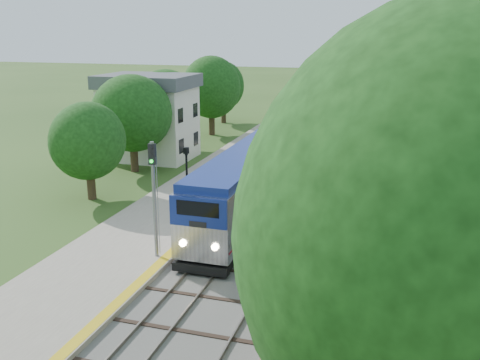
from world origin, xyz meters
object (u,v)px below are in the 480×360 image
(signal_platform, at_px, (154,187))
(signal_farside, at_px, (358,147))
(signal_gantry, at_px, (351,87))
(train, at_px, (332,105))
(station_building, at_px, (149,116))
(lamppost_far, at_px, (187,185))

(signal_platform, bearing_deg, signal_farside, 58.23)
(signal_gantry, distance_m, signal_farside, 32.44)
(signal_gantry, height_order, train, signal_gantry)
(station_building, xyz_separation_m, signal_platform, (11.10, -21.91, 0.12))
(train, height_order, signal_farside, signal_farside)
(signal_platform, distance_m, signal_farside, 17.29)
(signal_gantry, bearing_deg, station_building, -123.38)
(station_building, xyz_separation_m, train, (14.00, 26.00, -1.81))
(station_building, bearing_deg, signal_platform, -63.14)
(lamppost_far, distance_m, signal_farside, 12.94)
(signal_gantry, bearing_deg, signal_farside, -83.40)
(station_building, distance_m, signal_gantry, 29.94)
(station_building, xyz_separation_m, signal_farside, (20.20, -7.22, -0.20))
(station_building, height_order, signal_farside, station_building)
(lamppost_far, height_order, signal_platform, signal_platform)
(lamppost_far, xyz_separation_m, signal_farside, (10.07, 7.99, 1.51))
(station_building, relative_size, signal_farside, 1.39)
(station_building, distance_m, train, 29.58)
(train, distance_m, signal_farside, 33.83)
(station_building, height_order, signal_gantry, station_building)
(train, bearing_deg, station_building, -118.30)
(signal_gantry, height_order, lamppost_far, signal_gantry)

